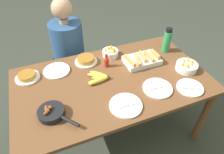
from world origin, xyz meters
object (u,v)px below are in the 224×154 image
Objects in this scene: skillet at (52,113)px; hot_sauce_bottle at (107,61)px; melon_tray at (142,60)px; water_bottle at (167,41)px; fruit_bowl_mango at (111,53)px; empty_plate_far_right at (57,71)px; empty_plate_mid_edge at (157,88)px; banana_bunch at (99,78)px; fruit_bowl_citrus at (187,66)px; empty_plate_far_left at (190,88)px; frittata_plate_center at (27,77)px; frittata_plate_side at (86,60)px; person_figure at (70,59)px; empty_plate_near_front at (126,105)px.

hot_sauce_bottle is at bearing 86.10° from skillet.
water_bottle reaches higher than melon_tray.
melon_tray is 0.32m from fruit_bowl_mango.
empty_plate_far_right is 0.98× the size of empty_plate_mid_edge.
fruit_bowl_citrus reaches higher than banana_bunch.
frittata_plate_center is at bearing 153.06° from empty_plate_far_left.
person_figure reaches higher than frittata_plate_side.
empty_plate_mid_edge is (0.74, -0.54, 0.00)m from empty_plate_far_right.
empty_plate_mid_edge is 1.17m from person_figure.
fruit_bowl_citrus is at bearing -36.76° from melon_tray.
frittata_plate_side is 0.17× the size of person_figure.
frittata_plate_center is 1.37m from water_bottle.
frittata_plate_center is at bearing 137.58° from empty_plate_near_front.
melon_tray is 2.53× the size of hot_sauce_bottle.
frittata_plate_side is at bearing 100.82° from empty_plate_near_front.
empty_plate_mid_edge is (0.45, -0.58, -0.02)m from frittata_plate_side.
fruit_bowl_mango reaches higher than empty_plate_far_right.
fruit_bowl_mango is at bearing 3.13° from frittata_plate_side.
water_bottle is at bearing -3.17° from frittata_plate_center.
fruit_bowl_mango is (0.81, 0.05, 0.02)m from frittata_plate_center.
skillet is 1.17× the size of empty_plate_near_front.
melon_tray is at bearing -47.08° from person_figure.
water_bottle is 1.94× the size of hot_sauce_bottle.
empty_plate_far_left is 1.38m from person_figure.
empty_plate_far_left is at bearing -44.95° from hot_sauce_bottle.
fruit_bowl_mango is at bearing 5.04° from empty_plate_far_right.
fruit_bowl_mango is 0.62× the size of water_bottle.
skillet is at bearing 167.38° from empty_plate_near_front.
skillet reaches higher than frittata_plate_side.
frittata_plate_side is 0.87× the size of empty_plate_mid_edge.
banana_bunch is at bearing 167.87° from fruit_bowl_citrus.
banana_bunch is 0.81m from fruit_bowl_citrus.
empty_plate_mid_edge is 0.96× the size of water_bottle.
empty_plate_far_left is 0.91× the size of empty_plate_far_right.
water_bottle is at bearing -4.07° from empty_plate_far_right.
fruit_bowl_mango is at bearing 107.57° from empty_plate_mid_edge.
frittata_plate_side is at bearing -176.87° from fruit_bowl_mango.
skillet is 0.86m from fruit_bowl_mango.
water_bottle reaches higher than banana_bunch.
empty_plate_mid_edge is at bearing 48.15° from skillet.
water_bottle is 0.66m from hot_sauce_bottle.
frittata_plate_center is at bearing 170.88° from melon_tray.
melon_tray reaches higher than frittata_plate_side.
frittata_plate_center is 1.09× the size of fruit_bowl_citrus.
banana_bunch is 0.81m from water_bottle.
banana_bunch is 0.70× the size of skillet.
melon_tray is 1.73× the size of fruit_bowl_citrus.
empty_plate_near_front is 1.58× the size of fruit_bowl_mango.
water_bottle is (0.12, 0.56, 0.11)m from empty_plate_far_left.
water_bottle is (0.79, 0.17, 0.10)m from banana_bunch.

